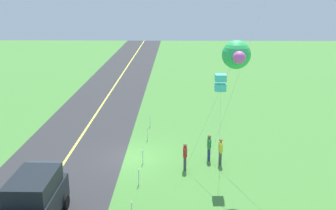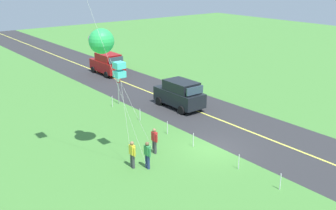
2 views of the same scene
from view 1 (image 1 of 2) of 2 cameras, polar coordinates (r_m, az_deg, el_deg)
ground_plane at (r=24.12m, az=-5.20°, el=-7.76°), size 120.00×120.00×0.10m
asphalt_road at (r=24.85m, az=-14.48°, el=-7.36°), size 120.00×7.00×0.00m
road_centre_stripe at (r=24.85m, az=-14.48°, el=-7.35°), size 120.00×0.16×0.00m
car_suv_foreground at (r=18.01m, az=-19.15°, el=-13.16°), size 4.40×2.12×2.24m
person_adult_near at (r=22.11m, az=2.51°, el=-7.42°), size 0.58×0.22×1.60m
person_adult_companion at (r=23.43m, az=6.04°, el=-6.09°), size 0.58×0.22×1.60m
person_child_watcher at (r=22.96m, az=7.70°, el=-6.64°), size 0.58×0.22×1.60m
kite_red_low at (r=19.09m, az=10.01°, el=7.26°), size 2.76×3.07×7.53m
kite_yellow_high at (r=20.06m, az=7.70°, el=3.25°), size 1.88×0.62×5.71m
fence_post_0 at (r=29.17m, az=-2.66°, el=-2.35°), size 0.05×0.05×0.90m
fence_post_1 at (r=26.54m, az=-3.05°, el=-4.26°), size 0.05×0.05×0.90m
fence_post_2 at (r=23.03m, az=-3.72°, el=-7.56°), size 0.05×0.05×0.90m
fence_post_3 at (r=20.66m, az=-4.34°, el=-10.50°), size 0.05×0.05×0.90m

